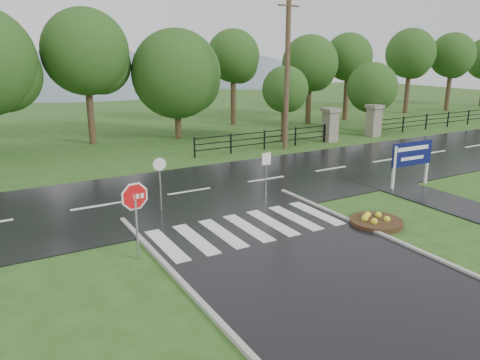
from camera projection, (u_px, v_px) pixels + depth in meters
ground at (347, 292)px, 12.06m from camera, size 120.00×120.00×0.00m
main_road at (189, 192)px, 20.41m from camera, size 90.00×8.00×0.04m
walkway at (435, 199)px, 19.48m from camera, size 2.20×11.00×0.04m
crosswalk at (248, 228)px, 16.22m from camera, size 6.50×2.80×0.02m
pillar_west at (330, 124)px, 31.34m from camera, size 1.00×1.00×2.24m
pillar_east at (374, 120)px, 33.25m from camera, size 1.00×1.00×2.24m
fence_west at (264, 138)px, 28.94m from camera, size 9.58×0.08×1.20m
fence_east at (468, 116)px, 38.53m from camera, size 20.58×0.08×1.20m
hills at (68, 194)px, 72.21m from camera, size 102.00×48.00×48.00m
treeline at (121, 139)px, 32.58m from camera, size 83.20×5.20×10.00m
stop_sign at (135, 203)px, 13.45m from camera, size 1.11×0.18×2.52m
estate_billboard at (412, 156)px, 20.91m from camera, size 2.37×0.16×2.07m
flower_bed at (376, 221)px, 16.63m from camera, size 1.87×1.87×0.37m
reg_sign_small at (266, 165)px, 19.52m from camera, size 0.42×0.05×1.89m
reg_sign_round at (160, 178)px, 17.64m from camera, size 0.49×0.09×2.13m
utility_pole_east at (287, 73)px, 28.04m from camera, size 1.62×0.36×9.16m
entrance_tree_left at (285, 90)px, 30.67m from camera, size 3.05×3.05×5.01m
entrance_tree_right at (372, 88)px, 34.48m from camera, size 3.70×3.70×5.13m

